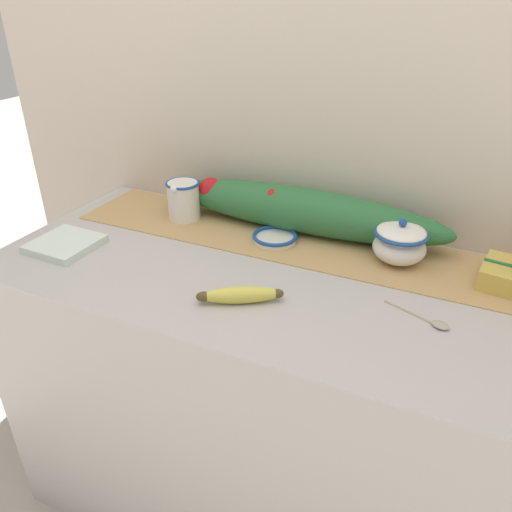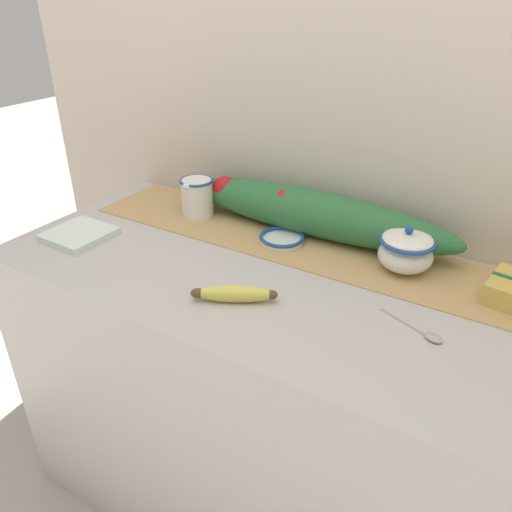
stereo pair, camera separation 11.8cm
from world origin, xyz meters
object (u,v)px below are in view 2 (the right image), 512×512
(sugar_bowl, at_px, (406,251))
(napkin_stack, at_px, (79,235))
(banana, at_px, (234,294))
(spoon, at_px, (430,336))
(small_dish, at_px, (282,238))
(cream_pitcher, at_px, (198,196))

(sugar_bowl, bearing_deg, napkin_stack, -160.53)
(banana, height_order, spoon, banana)
(small_dish, xyz_separation_m, spoon, (0.45, -0.21, -0.01))
(cream_pitcher, bearing_deg, small_dish, -5.03)
(spoon, bearing_deg, napkin_stack, -155.58)
(napkin_stack, bearing_deg, spoon, 3.38)
(banana, bearing_deg, spoon, 13.10)
(cream_pitcher, height_order, spoon, cream_pitcher)
(banana, relative_size, napkin_stack, 1.13)
(small_dish, bearing_deg, spoon, -24.93)
(small_dish, relative_size, napkin_stack, 0.77)
(cream_pitcher, bearing_deg, banana, -43.49)
(banana, bearing_deg, cream_pitcher, 136.51)
(banana, xyz_separation_m, spoon, (0.40, 0.09, -0.01))
(spoon, bearing_deg, banana, -145.86)
(sugar_bowl, height_order, spoon, sugar_bowl)
(spoon, bearing_deg, small_dish, 176.11)
(cream_pitcher, distance_m, banana, 0.48)
(sugar_bowl, relative_size, banana, 0.74)
(small_dish, height_order, banana, banana)
(cream_pitcher, distance_m, spoon, 0.79)
(cream_pitcher, height_order, small_dish, cream_pitcher)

